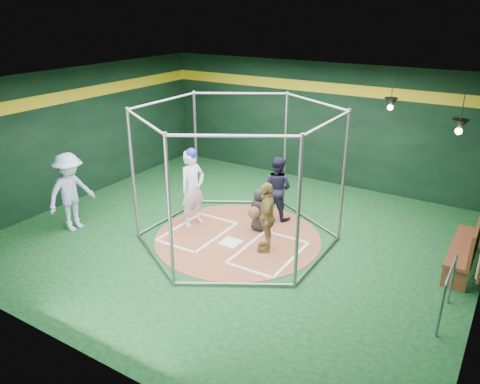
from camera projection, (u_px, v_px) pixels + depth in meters
The scene contains 15 objects.
room_shell at pixel (238, 165), 10.10m from camera, with size 10.10×9.10×3.53m.
clay_disc at pixel (238, 237), 10.75m from camera, with size 3.80×3.80×0.01m, color #985537.
home_plate at pixel (231, 242), 10.51m from camera, with size 0.43×0.43×0.01m, color white.
batter_box_left at pixel (198, 231), 11.01m from camera, with size 1.17×1.77×0.01m.
batter_box_right at pixel (269, 252), 10.08m from camera, with size 1.17×1.77×0.01m.
batting_cage at pixel (238, 176), 10.19m from camera, with size 4.05×4.67×3.00m.
pendant_lamp_near at pixel (391, 103), 11.49m from camera, with size 0.34×0.34×0.90m.
pendant_lamp_far at pixel (460, 125), 9.35m from camera, with size 0.34×0.34×0.90m.
batter_figure at pixel (193, 187), 11.07m from camera, with size 0.59×0.76×1.91m.
visitor_leopard at pixel (267, 217), 9.93m from camera, with size 0.91×0.38×1.56m, color #AA9149.
catcher_figure at pixel (259, 210), 10.90m from camera, with size 0.51×0.56×1.04m.
umpire at pixel (277, 188), 11.46m from camera, with size 0.77×0.60×1.59m, color black.
bystander_blue at pixel (71, 192), 10.84m from camera, with size 1.21×0.70×1.88m, color #9EB5D1.
dugout_bench at pixel (470, 242), 9.27m from camera, with size 0.47×2.02×1.18m.
steel_railing at pixel (448, 286), 7.75m from camera, with size 0.05×1.12×0.97m.
Camera 1 is at (5.09, -8.11, 5.00)m, focal length 35.00 mm.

